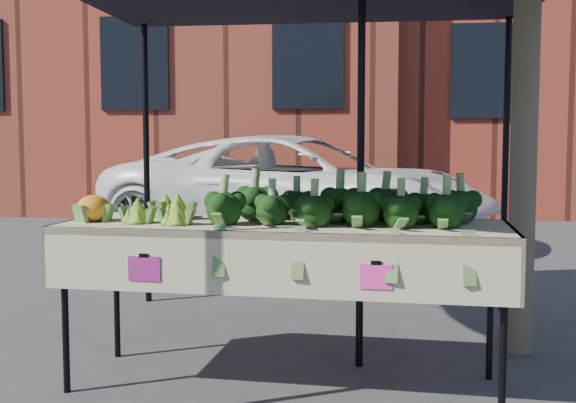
% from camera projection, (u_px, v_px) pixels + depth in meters
% --- Properties ---
extents(ground, '(90.00, 90.00, 0.00)m').
position_uv_depth(ground, '(265.00, 376.00, 4.03)').
color(ground, '#333336').
extents(table, '(2.45, 0.96, 0.90)m').
position_uv_depth(table, '(284.00, 305.00, 3.83)').
color(table, '#BCAE92').
rests_on(table, ground).
extents(canopy, '(3.16, 3.16, 2.74)m').
position_uv_depth(canopy, '(303.00, 136.00, 4.22)').
color(canopy, black).
rests_on(canopy, ground).
extents(broccoli_heap, '(1.46, 0.56, 0.25)m').
position_uv_depth(broccoli_heap, '(344.00, 200.00, 3.77)').
color(broccoli_heap, black).
rests_on(broccoli_heap, table).
extents(romanesco_cluster, '(0.42, 0.56, 0.19)m').
position_uv_depth(romanesco_cluster, '(166.00, 204.00, 3.90)').
color(romanesco_cluster, '#83A624').
rests_on(romanesco_cluster, table).
extents(cauliflower_pair, '(0.19, 0.19, 0.17)m').
position_uv_depth(cauliflower_pair, '(93.00, 206.00, 3.87)').
color(cauliflower_pair, orange).
rests_on(cauliflower_pair, table).
extents(vehicle, '(1.97, 2.66, 5.16)m').
position_uv_depth(vehicle, '(299.00, 47.00, 9.16)').
color(vehicle, white).
rests_on(vehicle, ground).
extents(building_left, '(12.00, 8.00, 9.00)m').
position_uv_depth(building_left, '(129.00, 5.00, 16.13)').
color(building_left, brown).
rests_on(building_left, ground).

